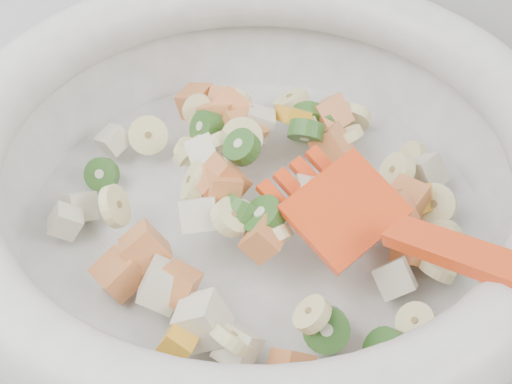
% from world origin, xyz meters
% --- Properties ---
extents(mixing_bowl, '(0.46, 0.38, 0.15)m').
position_xyz_m(mixing_bowl, '(0.19, 1.50, 0.96)').
color(mixing_bowl, silver).
rests_on(mixing_bowl, counter).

